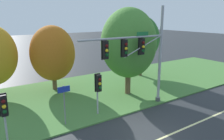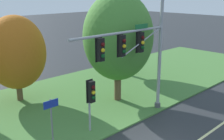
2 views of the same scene
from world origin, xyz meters
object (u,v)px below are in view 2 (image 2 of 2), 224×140
tree_left_of_mast (16,53)px  route_sign_post (52,117)px  tree_mid_verge (125,28)px  pedestrian_signal_near_kerb (91,95)px  tree_behind_signpost (118,37)px  traffic_signal_mast (138,49)px

tree_left_of_mast → route_sign_post: bearing=-104.6°
route_sign_post → tree_mid_verge: bearing=28.4°
pedestrian_signal_near_kerb → tree_mid_verge: tree_mid_verge is taller
pedestrian_signal_near_kerb → tree_behind_signpost: bearing=28.0°
tree_left_of_mast → tree_mid_verge: size_ratio=0.88×
route_sign_post → tree_mid_verge: (12.33, 6.66, 2.65)m
traffic_signal_mast → route_sign_post: bearing=175.5°
traffic_signal_mast → tree_mid_verge: 9.58m
tree_mid_verge → tree_left_of_mast: bearing=175.8°
tree_mid_verge → traffic_signal_mast: bearing=-131.9°
pedestrian_signal_near_kerb → route_sign_post: 2.64m
tree_left_of_mast → tree_mid_verge: bearing=-4.2°
tree_behind_signpost → tree_mid_verge: 6.66m
pedestrian_signal_near_kerb → route_sign_post: pedestrian_signal_near_kerb is taller
tree_left_of_mast → tree_behind_signpost: (5.23, -4.95, 1.10)m
pedestrian_signal_near_kerb → tree_behind_signpost: (4.57, 2.43, 2.44)m
traffic_signal_mast → tree_left_of_mast: (-4.00, 7.89, -0.84)m
pedestrian_signal_near_kerb → tree_left_of_mast: (-0.66, 7.38, 1.33)m
traffic_signal_mast → pedestrian_signal_near_kerb: bearing=171.4°
tree_mid_verge → route_sign_post: bearing=-151.6°
traffic_signal_mast → tree_left_of_mast: traffic_signal_mast is taller
route_sign_post → tree_left_of_mast: tree_left_of_mast is taller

